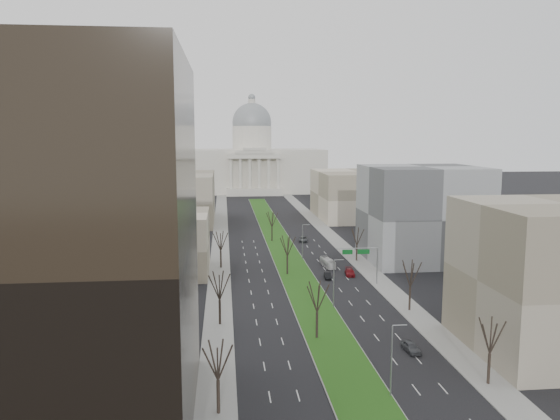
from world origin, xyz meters
TOP-DOWN VIEW (x-y plane):
  - ground at (0.00, 120.00)m, footprint 600.00×600.00m
  - median at (0.00, 118.99)m, footprint 8.00×222.03m
  - sidewalk_left at (-17.50, 95.00)m, footprint 5.00×330.00m
  - sidewalk_right at (17.50, 95.00)m, footprint 5.00×330.00m
  - capitol at (0.00, 269.59)m, footprint 80.00×46.00m
  - building_glass_tower at (-37.00, 18.00)m, footprint 34.00×30.00m
  - building_beige_left at (-33.00, 85.00)m, footprint 26.00×22.00m
  - building_grey_right at (34.00, 92.00)m, footprint 28.00×26.00m
  - building_far_left at (-35.00, 160.00)m, footprint 30.00×40.00m
  - building_far_right at (35.00, 165.00)m, footprint 30.00×40.00m
  - tree_left_near at (-17.20, 18.00)m, footprint 5.10×5.10m
  - tree_left_mid at (-17.20, 48.00)m, footprint 5.40×5.40m
  - tree_left_far at (-17.20, 88.00)m, footprint 5.28×5.28m
  - tree_right_near at (17.20, 22.00)m, footprint 5.16×5.16m
  - tree_right_mid at (17.20, 52.00)m, footprint 5.52×5.52m
  - tree_right_far at (17.20, 92.00)m, footprint 5.04×5.04m
  - tree_median_a at (-2.00, 40.00)m, footprint 5.40×5.40m
  - tree_median_b at (-2.00, 80.00)m, footprint 5.40×5.40m
  - tree_median_c at (-2.00, 120.00)m, footprint 5.40×5.40m
  - streetlamp_median_a at (3.76, 20.00)m, footprint 1.90×0.20m
  - streetlamp_median_b at (3.76, 55.00)m, footprint 1.90×0.20m
  - streetlamp_median_c at (3.76, 95.00)m, footprint 1.90×0.20m
  - mast_arm_signs at (13.49, 70.03)m, footprint 9.12×0.24m
  - car_grey_near at (10.96, 33.37)m, footprint 2.13×4.51m
  - car_black at (6.61, 75.85)m, footprint 1.79×4.24m
  - car_red at (12.17, 77.98)m, footprint 2.71×5.30m
  - car_grey_far at (7.39, 118.98)m, footprint 3.18×5.52m
  - box_van at (8.64, 86.28)m, footprint 2.60×7.97m

SIDE VIEW (x-z plane):
  - ground at x=0.00m, z-range 0.00..0.00m
  - sidewalk_left at x=-17.50m, z-range 0.00..0.15m
  - sidewalk_right at x=17.50m, z-range 0.00..0.15m
  - median at x=0.00m, z-range 0.00..0.20m
  - car_black at x=6.61m, z-range 0.00..1.36m
  - car_grey_far at x=7.39m, z-range 0.00..1.45m
  - car_red at x=12.17m, z-range 0.00..1.47m
  - car_grey_near at x=10.96m, z-range 0.00..1.49m
  - box_van at x=8.64m, z-range 0.00..2.18m
  - streetlamp_median_a at x=3.76m, z-range 0.23..9.39m
  - streetlamp_median_b at x=3.76m, z-range 0.23..9.39m
  - streetlamp_median_c at x=3.76m, z-range 0.23..9.39m
  - mast_arm_signs at x=13.49m, z-range 2.06..10.15m
  - tree_right_far at x=17.20m, z-range 1.99..11.07m
  - tree_left_near at x=-17.20m, z-range 2.02..11.20m
  - tree_right_near at x=17.20m, z-range 2.04..11.33m
  - tree_left_far at x=-17.20m, z-range 2.09..11.59m
  - tree_left_mid at x=-17.20m, z-range 2.14..11.86m
  - tree_median_a at x=-2.00m, z-range 2.14..11.86m
  - tree_median_b at x=-2.00m, z-range 2.14..11.86m
  - tree_median_c at x=-2.00m, z-range 2.14..11.86m
  - building_beige_left at x=-33.00m, z-range 0.00..14.00m
  - tree_right_mid at x=17.20m, z-range 2.19..12.12m
  - building_far_left at x=-35.00m, z-range 0.00..18.00m
  - building_far_right at x=35.00m, z-range 0.00..18.00m
  - building_grey_right at x=34.00m, z-range 0.00..24.00m
  - capitol at x=0.00m, z-range -11.19..43.81m
  - building_glass_tower at x=-37.00m, z-range 0.00..40.00m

